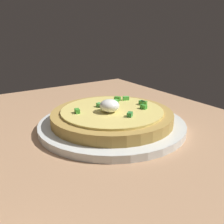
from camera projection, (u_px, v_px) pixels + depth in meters
dining_table at (52, 169)px, 40.64cm from camera, size 91.81×88.40×2.51cm
plate at (112, 125)px, 52.75cm from camera, size 28.70×28.70×1.37cm
pizza at (112, 116)px, 52.12cm from camera, size 23.76×23.76×4.88cm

